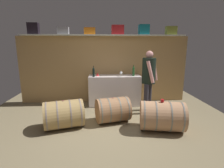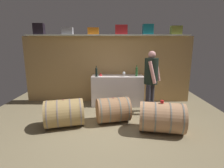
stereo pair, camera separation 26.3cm
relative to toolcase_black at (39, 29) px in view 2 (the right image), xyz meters
The scene contains 19 objects.
ground_plane 3.50m from the toolcase_black, 37.03° to the right, with size 6.57×7.79×0.02m, color #7C6F51.
back_wall_panel 2.44m from the toolcase_black, ahead, with size 5.37×0.10×2.12m, color tan.
high_shelf_board 2.09m from the toolcase_black, ahead, with size 4.94×0.40×0.03m, color silver.
toolcase_black is the anchor object (origin of this frame).
toolcase_grey 0.87m from the toolcase_black, ahead, with size 0.33×0.19×0.21m, color #939198.
toolcase_orange 1.66m from the toolcase_black, ahead, with size 0.34×0.18×0.21m, color orange.
toolcase_red 2.50m from the toolcase_black, ahead, with size 0.36×0.29×0.28m, color red.
toolcase_teal 3.31m from the toolcase_black, ahead, with size 0.31×0.24×0.30m, color #157787.
toolcase_olive 4.16m from the toolcase_black, ahead, with size 0.32×0.19×0.26m, color olive.
work_cabinet 3.04m from the toolcase_black, ahead, with size 1.58×0.59×0.93m, color white.
wine_bottle_dark 2.20m from the toolcase_black, 12.57° to the right, with size 0.07×0.07×0.33m.
wine_bottle_green 3.24m from the toolcase_black, ahead, with size 0.07×0.07×0.33m.
wine_glass 2.91m from the toolcase_black, ahead, with size 0.09×0.09×0.15m.
red_funnel 2.32m from the toolcase_black, ahead, with size 0.11×0.11×0.10m, color red.
wine_barrel_near 4.36m from the toolcase_black, 31.29° to the right, with size 1.03×0.79×0.66m.
wine_barrel_far 3.39m from the toolcase_black, 33.61° to the right, with size 0.90×0.76×0.61m.
wine_barrel_flank 2.91m from the toolcase_black, 57.24° to the right, with size 1.00×0.84×0.65m.
tasting_cup 4.20m from the toolcase_black, 31.43° to the right, with size 0.07×0.07×0.06m, color red.
winemaker_pouring 3.64m from the toolcase_black, 15.56° to the right, with size 0.48×0.54×1.70m.
Camera 2 is at (0.20, -3.43, 1.85)m, focal length 28.28 mm.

